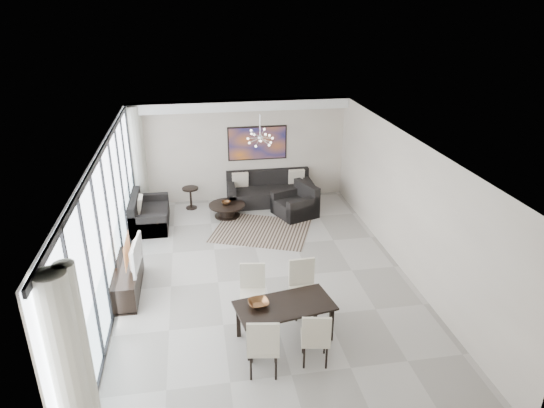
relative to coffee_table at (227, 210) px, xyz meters
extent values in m
cube|color=#A8A39B|center=(0.50, -3.28, -0.18)|extent=(6.00, 9.00, 0.02)
cube|color=white|center=(0.50, -3.28, 2.70)|extent=(6.00, 9.00, 0.02)
cube|color=beige|center=(0.50, 1.21, 1.26)|extent=(6.00, 0.02, 2.90)
cube|color=beige|center=(0.50, -7.77, 1.26)|extent=(6.00, 0.02, 2.90)
cube|color=beige|center=(3.49, -3.28, 1.26)|extent=(0.02, 9.00, 2.90)
cube|color=white|center=(-2.48, -3.28, 1.26)|extent=(0.01, 8.95, 2.85)
cube|color=black|center=(-2.44, -3.28, 2.66)|extent=(0.04, 8.95, 0.10)
cube|color=black|center=(-2.44, -3.28, -0.16)|extent=(0.04, 8.95, 0.06)
cube|color=black|center=(-2.44, -7.28, 1.26)|extent=(0.04, 0.05, 2.88)
cube|color=black|center=(-2.44, -6.28, 1.26)|extent=(0.04, 0.05, 2.88)
cube|color=black|center=(-2.44, -5.28, 1.26)|extent=(0.04, 0.05, 2.88)
cube|color=black|center=(-2.44, -4.28, 1.26)|extent=(0.04, 0.05, 2.88)
cube|color=black|center=(-2.44, -3.28, 1.26)|extent=(0.04, 0.05, 2.88)
cube|color=black|center=(-2.44, -2.28, 1.26)|extent=(0.04, 0.05, 2.88)
cube|color=black|center=(-2.44, -1.28, 1.26)|extent=(0.04, 0.05, 2.88)
cube|color=black|center=(-2.44, -0.28, 1.26)|extent=(0.04, 0.05, 2.88)
cube|color=black|center=(-2.44, 0.72, 1.26)|extent=(0.04, 0.05, 2.88)
cylinder|color=beige|center=(-2.30, -7.43, 1.26)|extent=(0.36, 0.36, 2.85)
cylinder|color=beige|center=(-2.30, 0.87, 1.26)|extent=(0.36, 0.36, 2.85)
cube|color=white|center=(0.50, 1.02, 2.58)|extent=(5.98, 0.40, 0.26)
cube|color=#CA651C|center=(1.00, 1.19, 1.46)|extent=(1.68, 0.04, 0.98)
cylinder|color=silver|center=(0.80, -0.78, 2.43)|extent=(0.02, 0.02, 0.55)
sphere|color=silver|center=(0.80, -0.78, 2.16)|extent=(0.12, 0.12, 0.12)
cube|color=black|center=(0.78, -1.04, -0.19)|extent=(2.82, 2.51, 0.01)
cylinder|color=black|center=(0.00, 0.00, 0.13)|extent=(0.97, 0.97, 0.04)
cylinder|color=black|center=(0.00, 0.00, -0.04)|extent=(0.43, 0.43, 0.30)
cylinder|color=black|center=(0.00, 0.00, -0.18)|extent=(0.68, 0.68, 0.03)
imported|color=brown|center=(-0.02, 0.04, 0.19)|extent=(0.28, 0.28, 0.08)
cube|color=black|center=(1.29, 0.74, 0.03)|extent=(2.40, 0.98, 0.44)
cube|color=black|center=(1.29, 1.13, 0.46)|extent=(2.40, 0.20, 0.44)
cube|color=black|center=(0.19, 0.74, 0.12)|extent=(0.20, 0.98, 0.63)
cube|color=black|center=(2.39, 0.74, 0.12)|extent=(0.20, 0.98, 0.63)
cube|color=black|center=(-2.00, -0.23, 0.01)|extent=(0.91, 1.61, 0.40)
cube|color=black|center=(-2.36, -0.23, 0.41)|extent=(0.18, 1.61, 0.40)
cube|color=black|center=(-2.00, -0.95, 0.10)|extent=(0.91, 0.18, 0.58)
cube|color=black|center=(-2.00, 0.48, 0.10)|extent=(0.91, 0.18, 0.58)
cube|color=black|center=(1.81, -0.23, 0.02)|extent=(1.25, 1.28, 0.42)
cube|color=black|center=(2.16, -0.09, 0.44)|extent=(0.54, 1.00, 0.42)
cube|color=black|center=(1.66, 0.15, 0.11)|extent=(0.95, 0.52, 0.61)
cube|color=black|center=(1.96, -0.61, 0.11)|extent=(0.95, 0.52, 0.61)
cylinder|color=black|center=(-0.95, 0.70, 0.40)|extent=(0.45, 0.45, 0.04)
cylinder|color=black|center=(-0.95, 0.70, 0.10)|extent=(0.06, 0.06, 0.56)
cylinder|color=black|center=(-0.95, 0.70, -0.18)|extent=(0.31, 0.31, 0.03)
cube|color=black|center=(-2.26, -3.28, 0.08)|extent=(0.49, 1.75, 0.55)
imported|color=gray|center=(-2.10, -3.34, 0.64)|extent=(0.19, 0.99, 0.57)
cube|color=black|center=(0.56, -5.25, 0.47)|extent=(1.75, 1.10, 0.04)
cube|color=black|center=(-0.10, -5.69, 0.13)|extent=(0.07, 0.07, 0.64)
cube|color=black|center=(-0.21, -5.07, 0.13)|extent=(0.07, 0.07, 0.64)
cube|color=black|center=(1.33, -5.43, 0.13)|extent=(0.07, 0.07, 0.64)
cube|color=black|center=(1.22, -4.81, 0.13)|extent=(0.07, 0.07, 0.64)
cube|color=#BFB39F|center=(0.09, -5.99, 0.30)|extent=(0.56, 0.56, 0.06)
cube|color=#BFB39F|center=(0.05, -6.20, 0.57)|extent=(0.49, 0.13, 0.59)
cylinder|color=black|center=(-0.07, -5.77, 0.04)|extent=(0.04, 0.04, 0.46)
cylinder|color=black|center=(0.25, -6.21, 0.04)|extent=(0.04, 0.04, 0.46)
cube|color=#BFB39F|center=(0.93, -5.89, 0.26)|extent=(0.52, 0.52, 0.06)
cube|color=#BFB39F|center=(0.90, -6.08, 0.51)|extent=(0.45, 0.13, 0.55)
cylinder|color=black|center=(0.79, -5.69, 0.02)|extent=(0.04, 0.04, 0.42)
cylinder|color=black|center=(1.07, -6.10, 0.02)|extent=(0.04, 0.04, 0.42)
cube|color=#BFB39F|center=(0.11, -4.54, 0.27)|extent=(0.52, 0.52, 0.06)
cube|color=#BFB39F|center=(0.14, -4.35, 0.53)|extent=(0.46, 0.11, 0.56)
cylinder|color=black|center=(0.26, -4.75, 0.02)|extent=(0.04, 0.04, 0.43)
cylinder|color=black|center=(-0.05, -4.34, 0.02)|extent=(0.04, 0.04, 0.43)
cube|color=#BFB39F|center=(1.05, -4.62, 0.29)|extent=(0.50, 0.50, 0.06)
cube|color=#BFB39F|center=(1.04, -4.42, 0.56)|extent=(0.48, 0.07, 0.59)
cylinder|color=black|center=(1.24, -4.80, 0.03)|extent=(0.04, 0.04, 0.45)
cylinder|color=black|center=(0.85, -4.44, 0.03)|extent=(0.04, 0.04, 0.45)
imported|color=brown|center=(0.12, -5.20, 0.53)|extent=(0.39, 0.39, 0.08)
camera|label=1|loc=(-0.77, -11.93, 5.22)|focal=32.00mm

